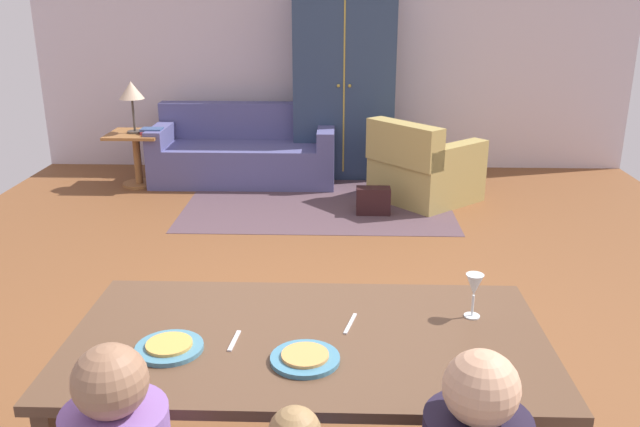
{
  "coord_description": "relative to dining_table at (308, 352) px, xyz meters",
  "views": [
    {
      "loc": [
        0.1,
        -3.68,
        2.01
      ],
      "look_at": [
        -0.01,
        -0.24,
        0.85
      ],
      "focal_mm": 37.09,
      "sensor_mm": 36.0,
      "label": 1
    }
  ],
  "objects": [
    {
      "name": "ground_plane",
      "position": [
        0.01,
        2.17,
        -0.7
      ],
      "size": [
        6.87,
        6.66,
        0.02
      ],
      "primitive_type": "cube",
      "color": "brown"
    },
    {
      "name": "back_wall",
      "position": [
        0.01,
        5.55,
        0.66
      ],
      "size": [
        6.87,
        0.1,
        2.7
      ],
      "primitive_type": "cube",
      "color": "silver",
      "rests_on": "ground_plane"
    },
    {
      "name": "dining_table",
      "position": [
        0.0,
        0.0,
        0.0
      ],
      "size": [
        1.83,
        0.96,
        0.76
      ],
      "color": "brown",
      "rests_on": "ground_plane"
    },
    {
      "name": "plate_near_man",
      "position": [
        -0.5,
        -0.12,
        0.08
      ],
      "size": [
        0.25,
        0.25,
        0.02
      ],
      "primitive_type": "cylinder",
      "color": "teal",
      "rests_on": "dining_table"
    },
    {
      "name": "pizza_near_man",
      "position": [
        -0.5,
        -0.12,
        0.09
      ],
      "size": [
        0.17,
        0.17,
        0.01
      ],
      "primitive_type": "cylinder",
      "color": "gold",
      "rests_on": "plate_near_man"
    },
    {
      "name": "plate_near_child",
      "position": [
        0.0,
        -0.18,
        0.08
      ],
      "size": [
        0.25,
        0.25,
        0.02
      ],
      "primitive_type": "cylinder",
      "color": "teal",
      "rests_on": "dining_table"
    },
    {
      "name": "pizza_near_child",
      "position": [
        0.0,
        -0.18,
        0.09
      ],
      "size": [
        0.17,
        0.17,
        0.01
      ],
      "primitive_type": "cylinder",
      "color": "#DD974E",
      "rests_on": "plate_near_child"
    },
    {
      "name": "wine_glass",
      "position": [
        0.66,
        0.18,
        0.2
      ],
      "size": [
        0.07,
        0.07,
        0.19
      ],
      "color": "silver",
      "rests_on": "dining_table"
    },
    {
      "name": "fork",
      "position": [
        -0.27,
        -0.05,
        0.07
      ],
      "size": [
        0.03,
        0.15,
        0.01
      ],
      "primitive_type": "cube",
      "rotation": [
        0.0,
        0.0,
        -0.09
      ],
      "color": "silver",
      "rests_on": "dining_table"
    },
    {
      "name": "knife",
      "position": [
        0.16,
        0.1,
        0.07
      ],
      "size": [
        0.06,
        0.17,
        0.01
      ],
      "primitive_type": "cube",
      "rotation": [
        0.0,
        0.0,
        -0.25
      ],
      "color": "silver",
      "rests_on": "dining_table"
    },
    {
      "name": "area_rug",
      "position": [
        -0.1,
        4.02,
        -0.69
      ],
      "size": [
        2.6,
        1.8,
        0.01
      ],
      "primitive_type": "cube",
      "color": "#523C44",
      "rests_on": "ground_plane"
    },
    {
      "name": "couch",
      "position": [
        -0.94,
        4.88,
        -0.39
      ],
      "size": [
        1.98,
        0.86,
        0.82
      ],
      "color": "#525288",
      "rests_on": "ground_plane"
    },
    {
      "name": "armchair",
      "position": [
        0.94,
        4.18,
        -0.37
      ],
      "size": [
        1.21,
        1.21,
        0.82
      ],
      "color": "#A79150",
      "rests_on": "ground_plane"
    },
    {
      "name": "armoire",
      "position": [
        0.15,
        5.16,
        0.36
      ],
      "size": [
        1.1,
        0.59,
        2.1
      ],
      "color": "navy",
      "rests_on": "ground_plane"
    },
    {
      "name": "side_table",
      "position": [
        -2.07,
        4.62,
        -0.31
      ],
      "size": [
        0.56,
        0.56,
        0.58
      ],
      "color": "#956033",
      "rests_on": "ground_plane"
    },
    {
      "name": "table_lamp",
      "position": [
        -2.07,
        4.62,
        0.32
      ],
      "size": [
        0.26,
        0.26,
        0.54
      ],
      "color": "#433C35",
      "rests_on": "side_table"
    },
    {
      "name": "book_lower",
      "position": [
        -1.87,
        4.56,
        -0.1
      ],
      "size": [
        0.22,
        0.16,
        0.03
      ],
      "primitive_type": "cube",
      "color": "#A43037",
      "rests_on": "side_table"
    },
    {
      "name": "book_upper",
      "position": [
        -1.88,
        4.59,
        -0.07
      ],
      "size": [
        0.22,
        0.16,
        0.03
      ],
      "primitive_type": "cube",
      "color": "#395282",
      "rests_on": "book_lower"
    },
    {
      "name": "handbag",
      "position": [
        0.43,
        3.72,
        -0.56
      ],
      "size": [
        0.32,
        0.16,
        0.26
      ],
      "primitive_type": "cube",
      "color": "black",
      "rests_on": "ground_plane"
    }
  ]
}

